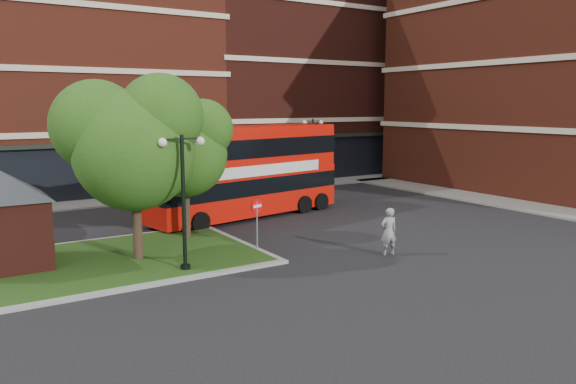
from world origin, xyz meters
TOP-DOWN VIEW (x-y plane):
  - ground at (0.00, 0.00)m, footprint 120.00×120.00m
  - pavement_far at (0.00, 16.50)m, footprint 44.00×3.00m
  - pavement_side at (16.50, 2.00)m, footprint 3.00×28.00m
  - terrace_far_left at (-8.00, 24.00)m, footprint 26.00×12.00m
  - terrace_far_right at (14.00, 24.00)m, footprint 18.00×12.00m
  - terrace_side at (24.00, 4.00)m, footprint 12.00×24.00m
  - traffic_island at (-8.00, 3.00)m, footprint 12.60×7.60m
  - kiosk at (-11.00, 4.00)m, footprint 6.51×6.51m
  - tree_island_west at (-6.60, 2.58)m, footprint 5.40×4.71m
  - tree_island_east at (-3.58, 5.06)m, footprint 4.46×3.90m
  - lamp_island at (-5.50, 0.20)m, footprint 1.72×0.36m
  - lamp_far_left at (2.00, 14.50)m, footprint 1.72×0.36m
  - lamp_far_right at (10.00, 14.50)m, footprint 1.72×0.36m
  - bus at (1.13, 7.99)m, footprint 11.52×4.58m
  - woman at (2.42, -1.86)m, footprint 0.79×0.61m
  - car_silver at (0.88, 16.00)m, footprint 3.77×1.92m
  - car_white at (6.29, 15.66)m, footprint 4.20×1.54m
  - no_entry_sign at (-1.80, 1.50)m, footprint 0.60×0.20m

SIDE VIEW (x-z plane):
  - ground at x=0.00m, z-range 0.00..0.00m
  - pavement_far at x=0.00m, z-range 0.00..0.12m
  - pavement_side at x=16.50m, z-range 0.00..0.12m
  - traffic_island at x=-8.00m, z-range -0.01..0.14m
  - car_silver at x=0.88m, z-range 0.00..1.23m
  - car_white at x=6.29m, z-range 0.00..1.37m
  - woman at x=2.42m, z-range 0.00..1.93m
  - no_entry_sign at x=-1.80m, z-range 0.47..2.67m
  - kiosk at x=-11.00m, z-range 0.52..4.12m
  - bus at x=1.13m, z-range 0.67..4.96m
  - lamp_island at x=-5.50m, z-range 0.33..5.33m
  - lamp_far_left at x=2.00m, z-range 0.33..5.33m
  - lamp_far_right at x=10.00m, z-range 0.33..5.33m
  - tree_island_east at x=-3.58m, z-range 1.10..7.39m
  - tree_island_west at x=-6.60m, z-range 1.19..8.40m
  - terrace_far_left at x=-8.00m, z-range 0.00..14.00m
  - terrace_side at x=24.00m, z-range 0.00..15.00m
  - terrace_far_right at x=14.00m, z-range 0.00..16.00m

